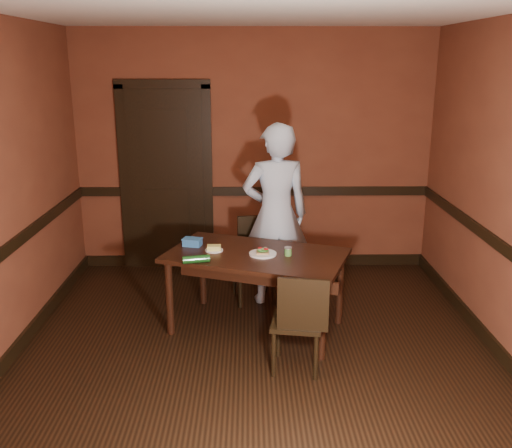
{
  "coord_description": "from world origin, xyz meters",
  "views": [
    {
      "loc": [
        -0.06,
        -4.16,
        2.35
      ],
      "look_at": [
        0.0,
        0.35,
        1.05
      ],
      "focal_mm": 40.0,
      "sensor_mm": 36.0,
      "label": 1
    }
  ],
  "objects_px": {
    "sandwich_plate": "(263,253)",
    "chair_far": "(253,260)",
    "person": "(276,215)",
    "sauce_jar": "(288,251)",
    "chair_near": "(297,320)",
    "food_tub": "(192,242)",
    "cheese_saucer": "(214,249)",
    "dining_table": "(256,291)"
  },
  "relations": [
    {
      "from": "person",
      "to": "sauce_jar",
      "type": "bearing_deg",
      "value": 87.63
    },
    {
      "from": "chair_far",
      "to": "chair_near",
      "type": "relative_size",
      "value": 1.03
    },
    {
      "from": "sauce_jar",
      "to": "cheese_saucer",
      "type": "distance_m",
      "value": 0.67
    },
    {
      "from": "dining_table",
      "to": "cheese_saucer",
      "type": "distance_m",
      "value": 0.54
    },
    {
      "from": "cheese_saucer",
      "to": "person",
      "type": "bearing_deg",
      "value": 44.16
    },
    {
      "from": "person",
      "to": "sauce_jar",
      "type": "relative_size",
      "value": 23.38
    },
    {
      "from": "person",
      "to": "dining_table",
      "type": "bearing_deg",
      "value": 63.78
    },
    {
      "from": "sauce_jar",
      "to": "cheese_saucer",
      "type": "relative_size",
      "value": 0.48
    },
    {
      "from": "chair_near",
      "to": "food_tub",
      "type": "relative_size",
      "value": 4.27
    },
    {
      "from": "sandwich_plate",
      "to": "sauce_jar",
      "type": "relative_size",
      "value": 3.13
    },
    {
      "from": "sandwich_plate",
      "to": "chair_far",
      "type": "bearing_deg",
      "value": 96.42
    },
    {
      "from": "dining_table",
      "to": "person",
      "type": "distance_m",
      "value": 0.85
    },
    {
      "from": "chair_far",
      "to": "food_tub",
      "type": "distance_m",
      "value": 0.78
    },
    {
      "from": "chair_far",
      "to": "chair_near",
      "type": "distance_m",
      "value": 1.38
    },
    {
      "from": "chair_far",
      "to": "person",
      "type": "height_order",
      "value": "person"
    },
    {
      "from": "person",
      "to": "food_tub",
      "type": "height_order",
      "value": "person"
    },
    {
      "from": "chair_near",
      "to": "chair_far",
      "type": "bearing_deg",
      "value": -67.1
    },
    {
      "from": "dining_table",
      "to": "sandwich_plate",
      "type": "xyz_separation_m",
      "value": [
        0.06,
        -0.04,
        0.38
      ]
    },
    {
      "from": "chair_near",
      "to": "cheese_saucer",
      "type": "relative_size",
      "value": 5.12
    },
    {
      "from": "person",
      "to": "cheese_saucer",
      "type": "relative_size",
      "value": 11.22
    },
    {
      "from": "dining_table",
      "to": "cheese_saucer",
      "type": "xyz_separation_m",
      "value": [
        -0.37,
        0.08,
        0.38
      ]
    },
    {
      "from": "person",
      "to": "sandwich_plate",
      "type": "xyz_separation_m",
      "value": [
        -0.14,
        -0.67,
        -0.16
      ]
    },
    {
      "from": "sauce_jar",
      "to": "food_tub",
      "type": "xyz_separation_m",
      "value": [
        -0.86,
        0.28,
        -0.0
      ]
    },
    {
      "from": "chair_far",
      "to": "cheese_saucer",
      "type": "distance_m",
      "value": 0.74
    },
    {
      "from": "sandwich_plate",
      "to": "dining_table",
      "type": "bearing_deg",
      "value": 147.58
    },
    {
      "from": "chair_near",
      "to": "sauce_jar",
      "type": "bearing_deg",
      "value": -77.94
    },
    {
      "from": "chair_far",
      "to": "person",
      "type": "bearing_deg",
      "value": -14.65
    },
    {
      "from": "food_tub",
      "to": "chair_far",
      "type": "bearing_deg",
      "value": 51.39
    },
    {
      "from": "cheese_saucer",
      "to": "food_tub",
      "type": "bearing_deg",
      "value": 144.9
    },
    {
      "from": "food_tub",
      "to": "sauce_jar",
      "type": "bearing_deg",
      "value": -4.04
    },
    {
      "from": "dining_table",
      "to": "food_tub",
      "type": "distance_m",
      "value": 0.74
    },
    {
      "from": "dining_table",
      "to": "chair_far",
      "type": "bearing_deg",
      "value": 111.85
    },
    {
      "from": "sandwich_plate",
      "to": "cheese_saucer",
      "type": "xyz_separation_m",
      "value": [
        -0.43,
        0.11,
        0.0
      ]
    },
    {
      "from": "person",
      "to": "cheese_saucer",
      "type": "distance_m",
      "value": 0.81
    },
    {
      "from": "chair_near",
      "to": "person",
      "type": "bearing_deg",
      "value": -76.07
    },
    {
      "from": "cheese_saucer",
      "to": "food_tub",
      "type": "distance_m",
      "value": 0.25
    },
    {
      "from": "chair_far",
      "to": "person",
      "type": "relative_size",
      "value": 0.47
    },
    {
      "from": "food_tub",
      "to": "sandwich_plate",
      "type": "bearing_deg",
      "value": -7.65
    },
    {
      "from": "dining_table",
      "to": "sauce_jar",
      "type": "bearing_deg",
      "value": 7.21
    },
    {
      "from": "cheese_saucer",
      "to": "food_tub",
      "type": "relative_size",
      "value": 0.83
    },
    {
      "from": "chair_far",
      "to": "food_tub",
      "type": "bearing_deg",
      "value": -154.12
    },
    {
      "from": "sandwich_plate",
      "to": "food_tub",
      "type": "bearing_deg",
      "value": 158.08
    }
  ]
}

